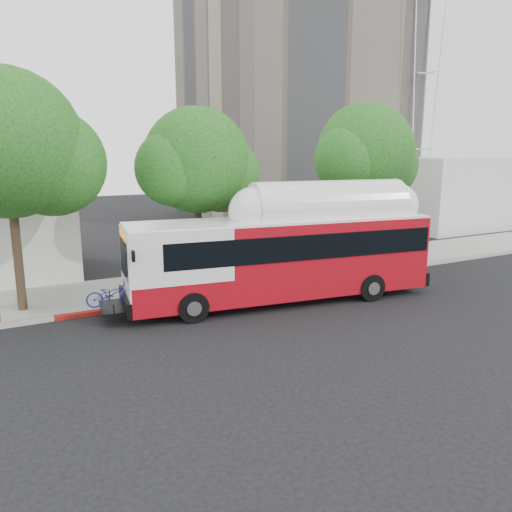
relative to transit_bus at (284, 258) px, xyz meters
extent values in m
plane|color=black|center=(-1.34, -1.83, -1.98)|extent=(120.00, 120.00, 0.00)
cube|color=gray|center=(-1.34, 4.67, -1.91)|extent=(60.00, 5.00, 0.15)
cube|color=gray|center=(-1.34, 2.07, -1.91)|extent=(60.00, 0.30, 0.15)
cube|color=maroon|center=(-4.34, 2.07, -1.90)|extent=(10.00, 0.32, 0.16)
cylinder|color=#2D2116|center=(-10.34, 3.67, 1.06)|extent=(0.36, 0.36, 6.08)
sphere|color=#144313|center=(-10.34, 3.67, 4.86)|extent=(5.80, 5.80, 5.80)
sphere|color=#144313|center=(-8.75, 3.87, 4.10)|extent=(4.35, 4.35, 4.35)
cylinder|color=#2D2116|center=(-2.34, 4.17, 0.74)|extent=(0.36, 0.36, 5.44)
sphere|color=#144313|center=(-2.34, 4.17, 4.14)|extent=(5.00, 5.00, 5.00)
sphere|color=#144313|center=(-0.97, 4.37, 3.46)|extent=(3.75, 3.75, 3.75)
cylinder|color=#2D2116|center=(7.66, 3.97, 0.90)|extent=(0.36, 0.36, 5.76)
sphere|color=#144313|center=(7.66, 3.97, 4.50)|extent=(5.40, 5.40, 5.40)
sphere|color=#144313|center=(9.14, 4.17, 3.78)|extent=(4.05, 4.05, 4.05)
cube|color=gray|center=(16.66, 26.17, 15.52)|extent=(18.00, 18.00, 35.00)
cube|color=silver|center=(28.66, 14.17, 1.02)|extent=(20.00, 12.00, 6.00)
cube|color=#A00B15|center=(-0.10, 0.01, 0.01)|extent=(13.57, 4.59, 3.22)
cube|color=black|center=(0.45, -0.06, 0.68)|extent=(12.26, 4.48, 1.05)
cube|color=white|center=(-0.10, 0.01, 1.67)|extent=(13.55, 4.50, 0.11)
cube|color=white|center=(2.10, -0.27, 1.95)|extent=(7.32, 3.12, 0.61)
cube|color=black|center=(-7.30, 0.96, -1.43)|extent=(1.14, 2.09, 0.07)
imported|color=#292097|center=(-7.30, 0.96, -0.89)|extent=(0.90, 1.97, 1.00)
camera|label=1|loc=(-11.14, -18.22, 4.57)|focal=35.00mm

